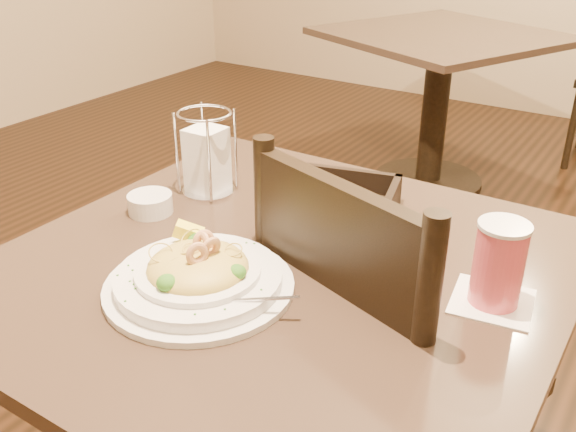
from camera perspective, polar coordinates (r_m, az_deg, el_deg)
The scene contains 9 objects.
main_table at distance 1.22m, azimuth -0.53°, elevation -13.56°, with size 0.90×0.90×0.73m.
background_table at distance 3.10m, azimuth 13.16°, elevation 11.40°, with size 1.18×1.18×0.73m.
dining_chair_near at distance 1.24m, azimuth 8.29°, elevation -13.13°, with size 0.53×0.53×0.93m.
pasta_bowl at distance 1.01m, azimuth -7.96°, elevation -5.18°, with size 0.32×0.30×0.10m.
drink_glass at distance 1.00m, azimuth 18.20°, elevation -4.14°, with size 0.13×0.13×0.13m.
bread_basket at distance 1.24m, azimuth 4.37°, elevation 1.13°, with size 0.26×0.23×0.06m.
napkin_caddy at distance 1.32m, azimuth -7.23°, elevation 5.12°, with size 0.11×0.11×0.17m.
side_plate at distance 1.22m, azimuth 7.66°, elevation -0.32°, with size 0.15×0.15×0.01m, color white.
butter_ramekin at distance 1.27m, azimuth -12.15°, elevation 1.09°, with size 0.09×0.09×0.04m, color white.
Camera 1 is at (0.51, -0.77, 1.29)m, focal length 40.00 mm.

